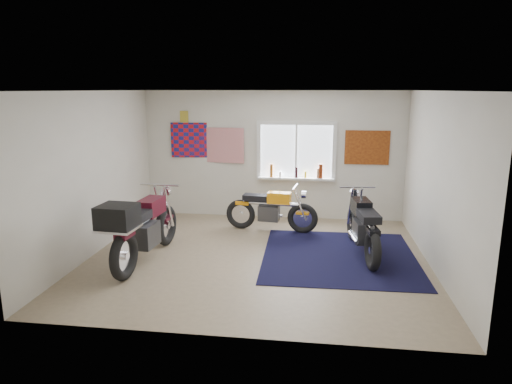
# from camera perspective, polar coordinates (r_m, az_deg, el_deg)

# --- Properties ---
(ground) EXTENTS (5.50, 5.50, 0.00)m
(ground) POSITION_cam_1_polar(r_m,az_deg,el_deg) (7.63, 0.16, -8.18)
(ground) COLOR #9E896B
(ground) RESTS_ON ground
(room_shell) EXTENTS (5.50, 5.50, 5.50)m
(room_shell) POSITION_cam_1_polar(r_m,az_deg,el_deg) (7.20, 0.17, 4.09)
(room_shell) COLOR white
(room_shell) RESTS_ON ground
(navy_rug) EXTENTS (2.55, 2.65, 0.01)m
(navy_rug) POSITION_cam_1_polar(r_m,az_deg,el_deg) (7.79, 10.33, -7.89)
(navy_rug) COLOR black
(navy_rug) RESTS_ON ground
(window_assembly) EXTENTS (1.66, 0.17, 1.26)m
(window_assembly) POSITION_cam_1_polar(r_m,az_deg,el_deg) (9.64, 5.04, 4.62)
(window_assembly) COLOR white
(window_assembly) RESTS_ON room_shell
(oil_bottles) EXTENTS (1.11, 0.09, 0.30)m
(oil_bottles) POSITION_cam_1_polar(r_m,az_deg,el_deg) (9.62, 5.85, 2.51)
(oil_bottles) COLOR #974F16
(oil_bottles) RESTS_ON window_assembly
(flag_display) EXTENTS (1.60, 0.10, 1.17)m
(flag_display) POSITION_cam_1_polar(r_m,az_deg,el_deg) (9.97, -8.97, 9.30)
(flag_display) COLOR red
(flag_display) RESTS_ON room_shell
(triumph_poster) EXTENTS (0.90, 0.03, 0.70)m
(triumph_poster) POSITION_cam_1_polar(r_m,az_deg,el_deg) (9.67, 13.71, 5.42)
(triumph_poster) COLOR #A54C14
(triumph_poster) RESTS_ON room_shell
(yellow_triumph) EXTENTS (1.83, 0.55, 0.92)m
(yellow_triumph) POSITION_cam_1_polar(r_m,az_deg,el_deg) (8.91, 1.86, -2.33)
(yellow_triumph) COLOR black
(yellow_triumph) RESTS_ON ground
(black_chrome_bike) EXTENTS (0.63, 2.07, 1.07)m
(black_chrome_bike) POSITION_cam_1_polar(r_m,az_deg,el_deg) (7.85, 13.18, -4.31)
(black_chrome_bike) COLOR black
(black_chrome_bike) RESTS_ON navy_rug
(maroon_tourer) EXTENTS (0.72, 2.29, 1.16)m
(maroon_tourer) POSITION_cam_1_polar(r_m,az_deg,el_deg) (7.37, -14.16, -4.36)
(maroon_tourer) COLOR black
(maroon_tourer) RESTS_ON ground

